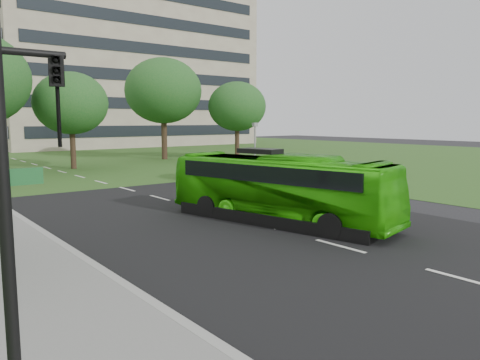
{
  "coord_description": "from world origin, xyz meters",
  "views": [
    {
      "loc": [
        -11.6,
        -11.54,
        4.04
      ],
      "look_at": [
        0.2,
        3.48,
        1.6
      ],
      "focal_mm": 35.0,
      "sensor_mm": 36.0,
      "label": 1
    }
  ],
  "objects_px": {
    "office_building": "(124,69)",
    "camera_pole": "(255,142)",
    "sedan": "(215,166)",
    "traffic_light": "(20,201)",
    "bus": "(279,188)",
    "tree_park_c": "(71,103)",
    "tree_park_e": "(237,107)",
    "tree_park_d": "(163,91)"
  },
  "relations": [
    {
      "from": "tree_park_e",
      "to": "traffic_light",
      "type": "relative_size",
      "value": 1.52
    },
    {
      "from": "office_building",
      "to": "bus",
      "type": "height_order",
      "value": "office_building"
    },
    {
      "from": "tree_park_d",
      "to": "traffic_light",
      "type": "distance_m",
      "value": 44.06
    },
    {
      "from": "tree_park_c",
      "to": "camera_pole",
      "type": "relative_size",
      "value": 2.07
    },
    {
      "from": "office_building",
      "to": "sedan",
      "type": "height_order",
      "value": "office_building"
    },
    {
      "from": "office_building",
      "to": "sedan",
      "type": "xyz_separation_m",
      "value": [
        -14.61,
        -46.55,
        -11.67
      ]
    },
    {
      "from": "tree_park_c",
      "to": "camera_pole",
      "type": "height_order",
      "value": "tree_park_c"
    },
    {
      "from": "office_building",
      "to": "tree_park_d",
      "type": "xyz_separation_m",
      "value": [
        -9.61,
        -30.28,
        -5.45
      ]
    },
    {
      "from": "traffic_light",
      "to": "camera_pole",
      "type": "relative_size",
      "value": 1.37
    },
    {
      "from": "office_building",
      "to": "camera_pole",
      "type": "bearing_deg",
      "value": -104.06
    },
    {
      "from": "office_building",
      "to": "tree_park_c",
      "type": "relative_size",
      "value": 5.0
    },
    {
      "from": "tree_park_c",
      "to": "camera_pole",
      "type": "xyz_separation_m",
      "value": [
        8.45,
        -13.58,
        -2.94
      ]
    },
    {
      "from": "sedan",
      "to": "traffic_light",
      "type": "distance_m",
      "value": 27.77
    },
    {
      "from": "tree_park_e",
      "to": "sedan",
      "type": "xyz_separation_m",
      "value": [
        -11.4,
        -12.14,
        -4.66
      ]
    },
    {
      "from": "tree_park_e",
      "to": "traffic_light",
      "type": "distance_m",
      "value": 44.37
    },
    {
      "from": "tree_park_e",
      "to": "camera_pole",
      "type": "relative_size",
      "value": 2.08
    },
    {
      "from": "office_building",
      "to": "camera_pole",
      "type": "xyz_separation_m",
      "value": [
        -11.96,
        -47.75,
        -10.0
      ]
    },
    {
      "from": "sedan",
      "to": "camera_pole",
      "type": "height_order",
      "value": "camera_pole"
    },
    {
      "from": "camera_pole",
      "to": "tree_park_e",
      "type": "bearing_deg",
      "value": 81.5
    },
    {
      "from": "camera_pole",
      "to": "tree_park_c",
      "type": "bearing_deg",
      "value": 146.62
    },
    {
      "from": "office_building",
      "to": "camera_pole",
      "type": "relative_size",
      "value": 10.33
    },
    {
      "from": "traffic_light",
      "to": "tree_park_c",
      "type": "bearing_deg",
      "value": 89.29
    },
    {
      "from": "tree_park_c",
      "to": "tree_park_e",
      "type": "bearing_deg",
      "value": -0.8
    },
    {
      "from": "office_building",
      "to": "sedan",
      "type": "bearing_deg",
      "value": -107.43
    },
    {
      "from": "tree_park_d",
      "to": "sedan",
      "type": "distance_m",
      "value": 18.13
    },
    {
      "from": "office_building",
      "to": "sedan",
      "type": "distance_m",
      "value": 50.17
    },
    {
      "from": "tree_park_d",
      "to": "bus",
      "type": "distance_m",
      "value": 32.33
    },
    {
      "from": "office_building",
      "to": "tree_park_e",
      "type": "bearing_deg",
      "value": -95.34
    },
    {
      "from": "tree_park_d",
      "to": "camera_pole",
      "type": "xyz_separation_m",
      "value": [
        -2.35,
        -17.48,
        -4.55
      ]
    },
    {
      "from": "tree_park_c",
      "to": "tree_park_e",
      "type": "height_order",
      "value": "tree_park_e"
    },
    {
      "from": "tree_park_c",
      "to": "bus",
      "type": "distance_m",
      "value": 26.16
    },
    {
      "from": "tree_park_d",
      "to": "tree_park_c",
      "type": "bearing_deg",
      "value": -160.16
    },
    {
      "from": "office_building",
      "to": "camera_pole",
      "type": "height_order",
      "value": "office_building"
    },
    {
      "from": "tree_park_d",
      "to": "sedan",
      "type": "bearing_deg",
      "value": -107.09
    },
    {
      "from": "tree_park_c",
      "to": "bus",
      "type": "xyz_separation_m",
      "value": [
        -0.55,
        -25.84,
        -4.08
      ]
    },
    {
      "from": "office_building",
      "to": "tree_park_e",
      "type": "relative_size",
      "value": 4.97
    },
    {
      "from": "bus",
      "to": "traffic_light",
      "type": "xyz_separation_m",
      "value": [
        -11.33,
        -7.83,
        1.77
      ]
    },
    {
      "from": "tree_park_d",
      "to": "tree_park_e",
      "type": "xyz_separation_m",
      "value": [
        6.39,
        -4.14,
        -1.57
      ]
    },
    {
      "from": "traffic_light",
      "to": "tree_park_d",
      "type": "bearing_deg",
      "value": 77.61
    },
    {
      "from": "tree_park_d",
      "to": "bus",
      "type": "bearing_deg",
      "value": -110.89
    },
    {
      "from": "tree_park_e",
      "to": "bus",
      "type": "bearing_deg",
      "value": -124.73
    },
    {
      "from": "sedan",
      "to": "office_building",
      "type": "bearing_deg",
      "value": -10.07
    }
  ]
}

